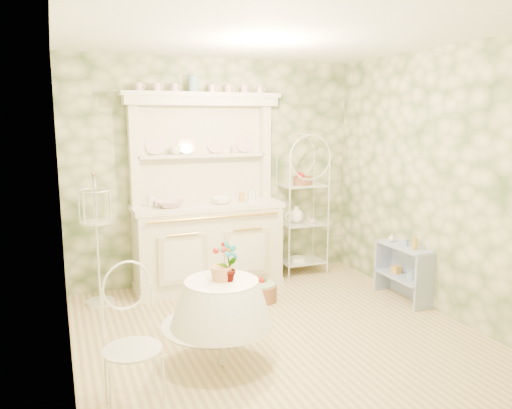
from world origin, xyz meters
name	(u,v)px	position (x,y,z in m)	size (l,w,h in m)	color
floor	(276,333)	(0.00, 0.00, 0.00)	(3.60, 3.60, 0.00)	tan
ceiling	(278,34)	(0.00, 0.00, 2.70)	(3.60, 3.60, 0.00)	white
wall_left	(62,204)	(-1.80, 0.00, 1.35)	(3.60, 3.60, 0.00)	beige
wall_right	(436,182)	(1.80, 0.00, 1.35)	(3.60, 3.60, 0.00)	beige
wall_back	(216,172)	(0.00, 1.80, 1.35)	(3.60, 3.60, 0.00)	beige
wall_front	(409,234)	(0.00, -1.80, 1.35)	(3.60, 3.60, 0.00)	beige
kitchen_dresser	(207,192)	(-0.20, 1.52, 1.15)	(1.87, 0.61, 2.29)	silver
bakers_rack	(302,207)	(1.09, 1.61, 0.86)	(0.54, 0.38, 1.73)	white
side_shelf	(403,274)	(1.68, 0.29, 0.29)	(0.25, 0.67, 0.58)	#92A3C6
round_table	(222,329)	(-0.65, -0.37, 0.30)	(0.56, 0.56, 0.61)	white
cafe_chair	(133,353)	(-1.42, -0.78, 0.42)	(0.39, 0.39, 0.85)	white
birdcage_stand	(97,245)	(-1.46, 1.41, 0.66)	(0.31, 0.31, 1.33)	white
floor_basket	(262,291)	(0.20, 0.83, 0.12)	(0.36, 0.36, 0.23)	brown
lace_rug	(216,324)	(-0.46, 0.40, 0.00)	(1.08, 1.08, 0.01)	white
bowl_floral	(169,207)	(-0.67, 1.44, 1.02)	(0.32, 0.32, 0.08)	white
bowl_white	(221,203)	(-0.05, 1.45, 1.02)	(0.24, 0.24, 0.08)	white
cup_left	(176,152)	(-0.53, 1.66, 1.61)	(0.13, 0.13, 0.10)	white
cup_right	(235,151)	(0.20, 1.68, 1.61)	(0.09, 0.09, 0.09)	white
potted_geranium	(229,265)	(-0.60, -0.42, 0.85)	(0.17, 0.12, 0.33)	#3F7238
bottle_amber	(415,243)	(1.68, 0.12, 0.68)	(0.06, 0.06, 0.16)	gold
bottle_blue	(406,243)	(1.68, 0.28, 0.65)	(0.04, 0.04, 0.10)	#719DC0
bottle_glass	(392,239)	(1.66, 0.50, 0.65)	(0.08, 0.08, 0.10)	silver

